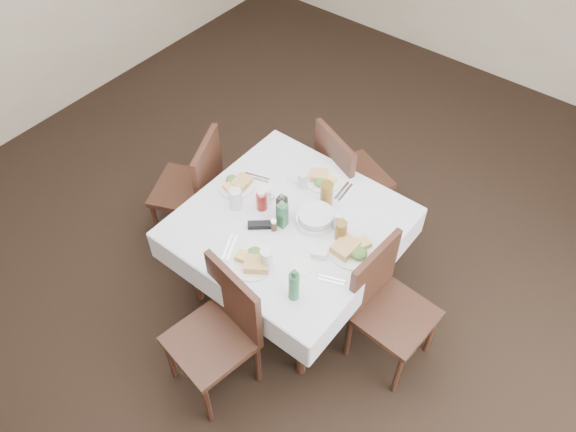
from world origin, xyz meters
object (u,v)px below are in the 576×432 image
object	(u,v)px
water_n	(303,180)
water_s	(267,259)
water_e	(338,221)
coffee_mug	(265,194)
bread_basket	(316,218)
green_bottle	(294,286)
dining_table	(290,229)
chair_west	(196,184)
water_w	(236,199)
chair_south	(221,326)
chair_north	(345,175)
chair_east	(385,300)
oil_cruet_dark	(282,206)
ketchup_bottle	(262,201)
oil_cruet_green	(282,214)

from	to	relation	value
water_n	water_s	world-z (taller)	water_s
water_e	coffee_mug	xyz separation A→B (m)	(-0.51, -0.09, -0.02)
bread_basket	green_bottle	size ratio (longest dim) A/B	1.04
water_s	coffee_mug	distance (m)	0.55
coffee_mug	dining_table	bearing A→B (deg)	-12.19
dining_table	chair_west	xyz separation A→B (m)	(-0.88, 0.01, -0.14)
chair_west	water_w	xyz separation A→B (m)	(0.53, -0.13, 0.30)
chair_south	chair_west	world-z (taller)	chair_south
water_w	chair_north	bearing A→B (deg)	72.33
chair_east	oil_cruet_dark	size ratio (longest dim) A/B	4.20
green_bottle	water_e	bearing A→B (deg)	99.77
bread_basket	coffee_mug	size ratio (longest dim) A/B	1.72
chair_south	green_bottle	xyz separation A→B (m)	(0.30, 0.31, 0.32)
water_w	oil_cruet_dark	bearing A→B (deg)	22.07
water_e	chair_north	bearing A→B (deg)	118.75
bread_basket	water_w	bearing A→B (deg)	-156.38
water_e	oil_cruet_dark	size ratio (longest dim) A/B	0.57
chair_east	green_bottle	bearing A→B (deg)	-129.88
chair_east	chair_west	bearing A→B (deg)	179.68
water_e	green_bottle	distance (m)	0.59
oil_cruet_dark	coffee_mug	bearing A→B (deg)	163.61
water_s	bread_basket	distance (m)	0.46
dining_table	bread_basket	xyz separation A→B (m)	(0.14, 0.09, 0.12)
water_s	oil_cruet_dark	size ratio (longest dim) A/B	0.64
chair_south	bread_basket	xyz separation A→B (m)	(0.06, 0.84, 0.26)
chair_south	chair_west	size ratio (longest dim) A/B	1.01
dining_table	green_bottle	distance (m)	0.60
chair_north	chair_west	size ratio (longest dim) A/B	1.01
bread_basket	ketchup_bottle	world-z (taller)	ketchup_bottle
water_w	oil_cruet_green	xyz separation A→B (m)	(0.33, 0.06, 0.03)
chair_east	bread_basket	distance (m)	0.66
oil_cruet_green	water_w	bearing A→B (deg)	-169.49
chair_north	water_n	distance (m)	0.54
dining_table	chair_north	xyz separation A→B (m)	(-0.07, 0.76, -0.13)
dining_table	oil_cruet_green	bearing A→B (deg)	-104.26
water_n	water_e	distance (m)	0.42
chair_east	water_s	bearing A→B (deg)	-149.28
green_bottle	bread_basket	bearing A→B (deg)	113.82
bread_basket	ketchup_bottle	distance (m)	0.36
dining_table	chair_west	size ratio (longest dim) A/B	1.36
chair_east	oil_cruet_dark	distance (m)	0.86
water_s	bread_basket	size ratio (longest dim) A/B	0.57
chair_north	water_e	bearing A→B (deg)	-61.25
chair_north	coffee_mug	xyz separation A→B (m)	(-0.17, -0.70, 0.26)
oil_cruet_green	coffee_mug	bearing A→B (deg)	154.61
ketchup_bottle	water_n	bearing A→B (deg)	74.03
ketchup_bottle	coffee_mug	size ratio (longest dim) A/B	1.01
water_e	ketchup_bottle	distance (m)	0.51
chair_east	bread_basket	world-z (taller)	chair_east
green_bottle	oil_cruet_dark	bearing A→B (deg)	134.65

